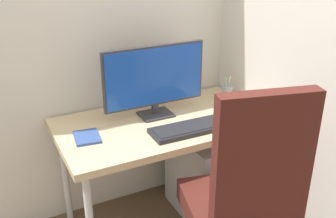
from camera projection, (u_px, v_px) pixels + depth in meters
name	position (u px, v px, depth m)	size (l,w,h in m)	color
desk	(163.00, 130.00, 2.30)	(1.22, 0.68, 0.71)	#D1B78C
office_chair	(243.00, 200.00, 1.78)	(0.65, 0.66, 1.18)	black
filing_cabinet	(212.00, 172.00, 2.55)	(0.44, 0.51, 0.57)	#B2B5BA
monitor	(155.00, 78.00, 2.26)	(0.63, 0.15, 0.42)	#333338
keyboard	(190.00, 128.00, 2.15)	(0.45, 0.17, 0.03)	black
mouse	(253.00, 115.00, 2.30)	(0.05, 0.11, 0.04)	black
pen_holder	(227.00, 93.00, 2.54)	(0.07, 0.07, 0.17)	gray
notebook	(87.00, 137.00, 2.07)	(0.13, 0.17, 0.01)	#334C8C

